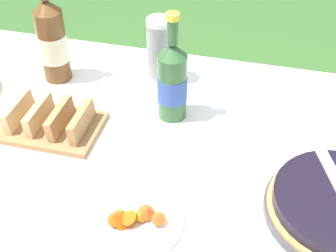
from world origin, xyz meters
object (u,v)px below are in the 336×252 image
object	(u,v)px
snack_plate_left	(133,218)
bread_board	(51,122)
cider_bottle_green	(172,81)
cider_bottle_amber	(52,41)
cup_stack	(159,50)

from	to	relation	value
snack_plate_left	bread_board	distance (m)	0.39
cider_bottle_green	cider_bottle_amber	distance (m)	0.39
cider_bottle_green	bread_board	xyz separation A→B (m)	(-0.30, -0.14, -0.09)
cider_bottle_amber	bread_board	distance (m)	0.27
bread_board	cup_stack	bearing A→B (deg)	54.25
cup_stack	bread_board	xyz separation A→B (m)	(-0.22, -0.30, -0.08)
cup_stack	bread_board	size ratio (longest dim) A/B	0.78
cider_bottle_amber	bread_board	bearing A→B (deg)	-69.70
cider_bottle_amber	snack_plate_left	size ratio (longest dim) A/B	1.52
cider_bottle_amber	bread_board	world-z (taller)	cider_bottle_amber
cider_bottle_amber	bread_board	xyz separation A→B (m)	(0.09, -0.23, -0.10)
cup_stack	cider_bottle_green	bearing A→B (deg)	-63.88
cup_stack	bread_board	distance (m)	0.38
cup_stack	snack_plate_left	bearing A→B (deg)	-80.96
cider_bottle_amber	snack_plate_left	world-z (taller)	cider_bottle_amber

